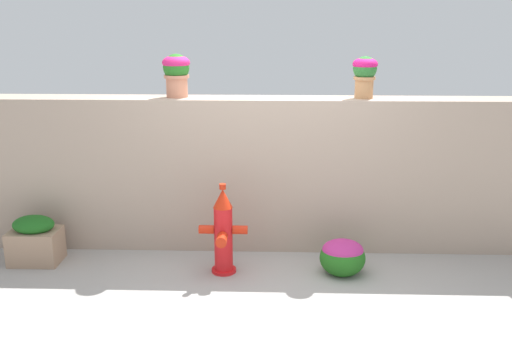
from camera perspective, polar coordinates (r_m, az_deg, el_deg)
The scene contains 7 objects.
ground_plane at distance 5.25m, azimuth 1.10°, elevation -11.70°, with size 24.00×24.00×0.00m, color #9C9893.
stone_wall at distance 5.90m, azimuth 1.29°, elevation -0.31°, with size 6.58×0.40×1.59m, color tan.
potted_plant_1 at distance 5.81m, azimuth -8.02°, elevation 9.90°, with size 0.28×0.28×0.43m.
potted_plant_2 at distance 5.77m, azimuth 10.90°, elevation 9.70°, with size 0.25×0.25×0.41m.
fire_hydrant at distance 5.38m, azimuth -3.32°, elevation -6.28°, with size 0.46×0.36×0.88m.
flower_bush_left at distance 5.49m, azimuth 8.71°, elevation -8.47°, with size 0.43×0.39×0.36m.
planter_box at distance 6.06m, azimuth -21.36°, elevation -6.56°, with size 0.48×0.34×0.49m.
Camera 1 is at (0.06, -4.67, 2.38)m, focal length 39.70 mm.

